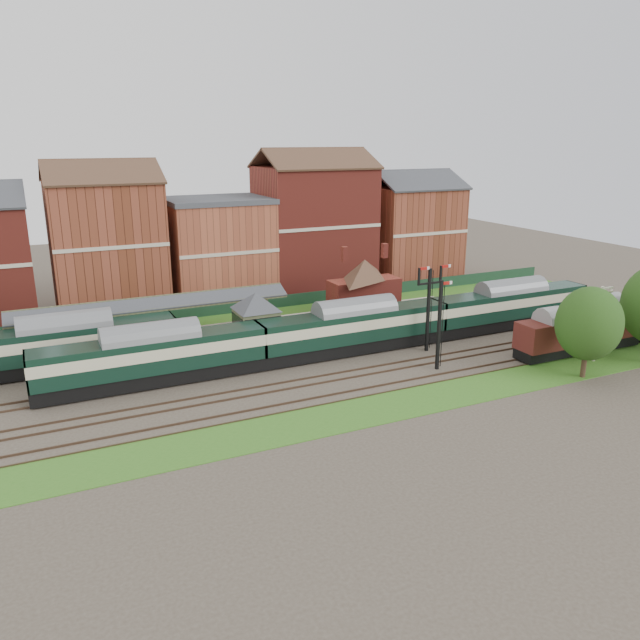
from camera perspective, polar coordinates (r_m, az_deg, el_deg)
name	(u,v)px	position (r m, az deg, el deg)	size (l,w,h in m)	color
ground	(301,361)	(56.90, -1.78, -3.77)	(160.00, 160.00, 0.00)	#473D33
grass_back	(244,317)	(71.13, -6.96, 0.30)	(90.00, 4.50, 0.06)	#2D6619
grass_front	(365,411)	(46.95, 4.17, -8.29)	(90.00, 5.00, 0.06)	#2D6619
fence	(238,306)	(72.77, -7.48, 1.24)	(90.00, 0.12, 1.50)	#193823
platform	(217,334)	(63.88, -9.43, -1.24)	(55.00, 3.40, 1.00)	#2D2D2D
signal_box	(256,322)	(57.73, -5.83, -0.21)	(5.40, 5.40, 6.00)	#5A6548
brick_hut	(334,332)	(61.31, 1.27, -1.08)	(3.20, 2.64, 2.94)	brown
station_building	(364,284)	(69.30, 4.06, 3.30)	(8.10, 8.10, 5.90)	maroon
canopy	(154,301)	(61.49, -14.97, 1.69)	(26.00, 3.89, 4.08)	#505334
semaphore_bracket	(429,304)	(59.13, 9.92, 1.48)	(3.60, 0.25, 8.18)	black
semaphore_siding	(439,324)	(54.61, 10.87, -0.34)	(1.23, 0.25, 8.00)	black
yard_lamp	(599,319)	(60.83, 24.11, 0.05)	(2.60, 0.22, 7.00)	beige
town_backdrop	(217,244)	(77.97, -9.40, 6.87)	(69.00, 10.00, 16.00)	maroon
dmu_train	(355,327)	(58.41, 3.19, -0.64)	(56.22, 2.95, 4.32)	black
platform_railcar	(67,343)	(58.10, -22.12, -1.98)	(18.52, 2.92, 4.27)	black
goods_van_a	(549,336)	(60.67, 20.20, -1.39)	(6.16, 2.67, 3.74)	black
goods_van_b	(605,324)	(65.80, 24.63, -0.34)	(6.87, 2.98, 4.17)	black
tree_far	(589,324)	(56.17, 23.38, -0.31)	(5.40, 5.40, 7.87)	#382619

